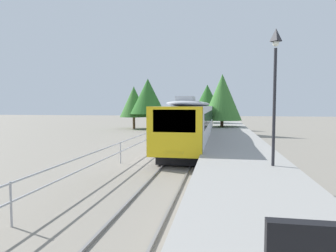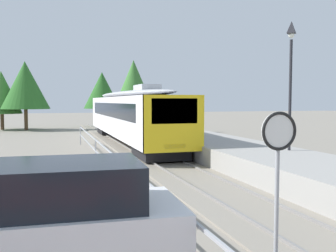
{
  "view_description": "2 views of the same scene",
  "coord_description": "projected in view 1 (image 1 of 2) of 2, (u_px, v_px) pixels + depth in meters",
  "views": [
    {
      "loc": [
        2.22,
        4.97,
        3.27
      ],
      "look_at": [
        -1.0,
        23.48,
        2.0
      ],
      "focal_mm": 31.93,
      "sensor_mm": 36.0,
      "label": 1
    },
    {
      "loc": [
        -5.3,
        3.43,
        2.97
      ],
      "look_at": [
        0.0,
        20.48,
        1.8
      ],
      "focal_mm": 40.98,
      "sensor_mm": 36.0,
      "label": 2
    }
  ],
  "objects": [
    {
      "name": "station_platform",
      "position": [
        238.0,
        156.0,
        16.76
      ],
      "size": [
        3.9,
        60.0,
        0.9
      ],
      "primitive_type": "cube",
      "color": "#999691",
      "rests_on": "ground"
    },
    {
      "name": "tree_distant_left",
      "position": [
        148.0,
        96.0,
        40.92
      ],
      "size": [
        4.82,
        4.82,
        6.99
      ],
      "color": "brown",
      "rests_on": "ground"
    },
    {
      "name": "track_rails",
      "position": [
        181.0,
        162.0,
        17.34
      ],
      "size": [
        3.2,
        60.0,
        0.14
      ],
      "color": "gray",
      "rests_on": "ground"
    },
    {
      "name": "tree_distant_centre",
      "position": [
        207.0,
        99.0,
        41.56
      ],
      "size": [
        4.12,
        4.12,
        6.22
      ],
      "color": "brown",
      "rests_on": "ground"
    },
    {
      "name": "tree_behind_carpark",
      "position": [
        134.0,
        102.0,
        42.72
      ],
      "size": [
        4.04,
        4.04,
        6.05
      ],
      "color": "brown",
      "rests_on": "ground"
    },
    {
      "name": "ground_plane",
      "position": [
        131.0,
        161.0,
        17.86
      ],
      "size": [
        160.0,
        160.0,
        0.0
      ],
      "primitive_type": "plane",
      "color": "gray"
    },
    {
      "name": "tree_behind_station_far",
      "position": [
        222.0,
        97.0,
        33.79
      ],
      "size": [
        4.4,
        4.4,
        6.85
      ],
      "color": "brown",
      "rests_on": "ground"
    },
    {
      "name": "commuter_train",
      "position": [
        192.0,
        120.0,
        24.45
      ],
      "size": [
        2.82,
        20.04,
        3.74
      ],
      "color": "silver",
      "rests_on": "track_rails"
    },
    {
      "name": "carpark_fence",
      "position": [
        11.0,
        194.0,
        8.02
      ],
      "size": [
        0.06,
        36.06,
        1.25
      ],
      "color": "#9EA0A5",
      "rests_on": "ground"
    },
    {
      "name": "platform_lamp_mid_platform",
      "position": [
        275.0,
        71.0,
        11.57
      ],
      "size": [
        0.34,
        0.34,
        5.35
      ],
      "color": "#232328",
      "rests_on": "station_platform"
    }
  ]
}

